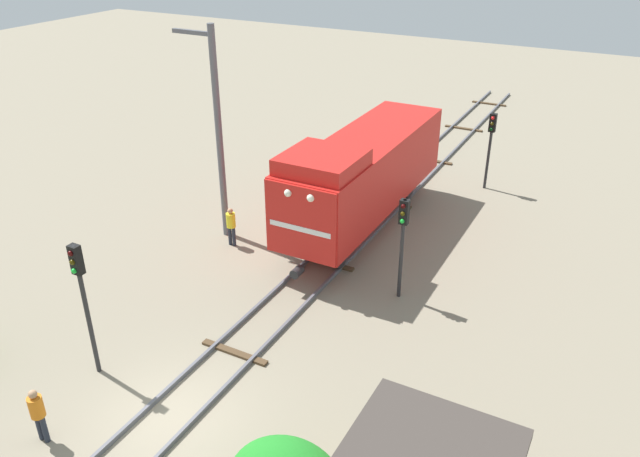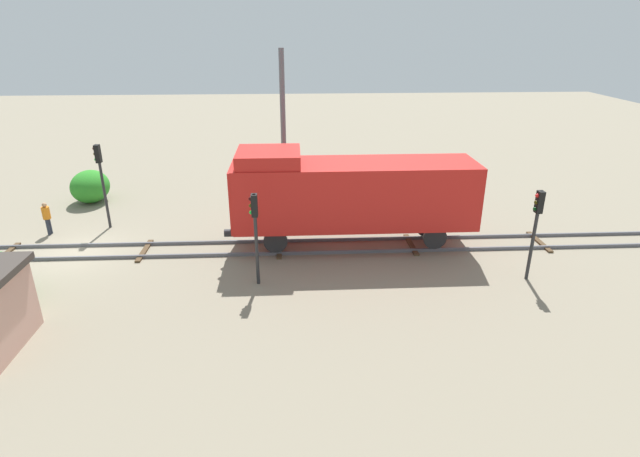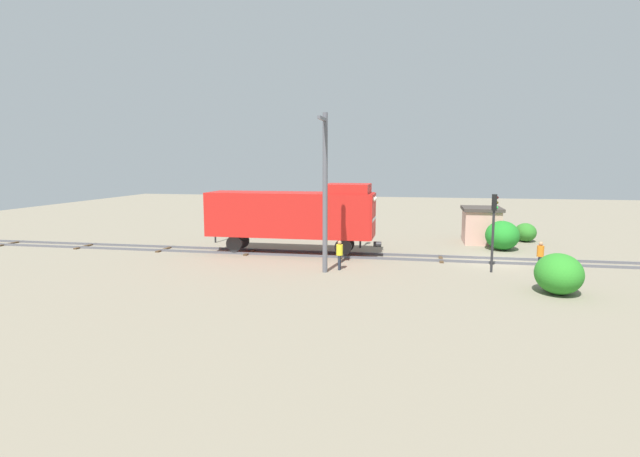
{
  "view_description": "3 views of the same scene",
  "coord_description": "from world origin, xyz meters",
  "views": [
    {
      "loc": [
        9.81,
        -9.49,
        12.7
      ],
      "look_at": [
        0.31,
        8.41,
        2.17
      ],
      "focal_mm": 35.0,
      "sensor_mm": 36.0,
      "label": 1
    },
    {
      "loc": [
        21.7,
        10.26,
        9.92
      ],
      "look_at": [
        0.83,
        11.4,
        1.33
      ],
      "focal_mm": 28.0,
      "sensor_mm": 36.0,
      "label": 2
    },
    {
      "loc": [
        -32.07,
        4.74,
        6.17
      ],
      "look_at": [
        -1.24,
        10.78,
        1.97
      ],
      "focal_mm": 28.0,
      "sensor_mm": 36.0,
      "label": 3
    }
  ],
  "objects": [
    {
      "name": "ground_plane",
      "position": [
        0.0,
        0.0,
        0.0
      ],
      "size": [
        114.22,
        114.22,
        0.0
      ],
      "primitive_type": "plane",
      "color": "gray"
    },
    {
      "name": "railway_track",
      "position": [
        0.0,
        -0.0,
        0.07
      ],
      "size": [
        2.4,
        76.14,
        0.16
      ],
      "color": "#595960",
      "rests_on": "ground"
    },
    {
      "name": "locomotive",
      "position": [
        0.0,
        12.83,
        2.77
      ],
      "size": [
        2.9,
        11.6,
        4.6
      ],
      "color": "red",
      "rests_on": "railway_track"
    },
    {
      "name": "traffic_signal_near",
      "position": [
        -3.2,
        0.54,
        3.05
      ],
      "size": [
        0.32,
        0.34,
        4.39
      ],
      "color": "#262628",
      "rests_on": "ground"
    },
    {
      "name": "traffic_signal_mid",
      "position": [
        3.4,
        8.7,
        2.7
      ],
      "size": [
        0.32,
        0.34,
        3.87
      ],
      "color": "#262628",
      "rests_on": "ground"
    },
    {
      "name": "traffic_signal_far",
      "position": [
        3.6,
        19.93,
        2.7
      ],
      "size": [
        0.32,
        0.34,
        3.86
      ],
      "color": "#262628",
      "rests_on": "ground"
    },
    {
      "name": "worker_near_track",
      "position": [
        -2.4,
        -2.18,
        1.0
      ],
      "size": [
        0.38,
        0.38,
        1.7
      ],
      "rotation": [
        0.0,
        0.0,
        0.66
      ],
      "color": "#262B38",
      "rests_on": "ground"
    },
    {
      "name": "worker_by_signal",
      "position": [
        -4.2,
        9.05,
        1.0
      ],
      "size": [
        0.38,
        0.38,
        1.7
      ],
      "rotation": [
        0.0,
        0.0,
        4.24
      ],
      "color": "#262B38",
      "rests_on": "ground"
    },
    {
      "name": "catenary_mast",
      "position": [
        -5.06,
        9.75,
        4.66
      ],
      "size": [
        1.94,
        0.28,
        8.82
      ],
      "color": "#595960",
      "rests_on": "ground"
    },
    {
      "name": "bush_near",
      "position": [
        -7.43,
        -1.87,
        0.96
      ],
      "size": [
        2.63,
        2.15,
        1.91
      ],
      "primitive_type": "ellipsoid",
      "color": "#2C8726",
      "rests_on": "ground"
    }
  ]
}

